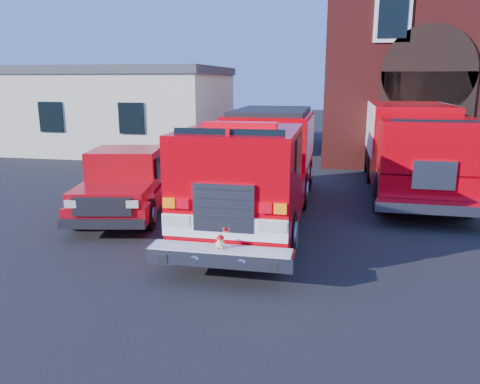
% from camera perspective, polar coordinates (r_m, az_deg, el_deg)
% --- Properties ---
extents(ground, '(100.00, 100.00, 0.00)m').
position_cam_1_polar(ground, '(11.65, 1.15, -4.87)').
color(ground, black).
rests_on(ground, ground).
extents(parking_stripe_far, '(0.12, 3.00, 0.01)m').
position_cam_1_polar(parking_stripe_far, '(18.83, 25.03, 0.98)').
color(parking_stripe_far, yellow).
rests_on(parking_stripe_far, ground).
extents(side_building, '(10.20, 8.20, 4.35)m').
position_cam_1_polar(side_building, '(26.31, -13.56, 9.92)').
color(side_building, '#E8E5C3').
rests_on(side_building, ground).
extents(fire_engine, '(2.68, 9.18, 2.83)m').
position_cam_1_polar(fire_engine, '(12.70, 2.52, 3.47)').
color(fire_engine, black).
rests_on(fire_engine, ground).
extents(pickup_truck, '(2.99, 5.84, 1.82)m').
position_cam_1_polar(pickup_truck, '(13.71, -13.30, 1.30)').
color(pickup_truck, black).
rests_on(pickup_truck, ground).
extents(secondary_truck, '(2.88, 8.85, 2.86)m').
position_cam_1_polar(secondary_truck, '(16.80, 20.17, 5.44)').
color(secondary_truck, black).
rests_on(secondary_truck, ground).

